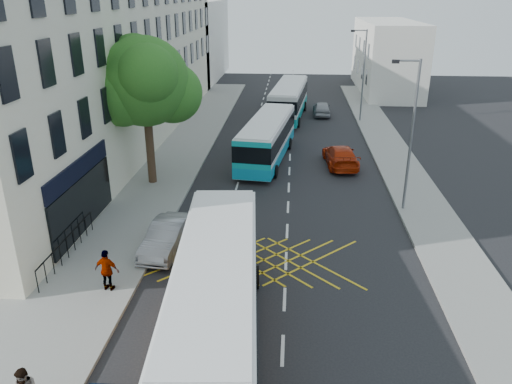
% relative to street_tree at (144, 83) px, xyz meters
% --- Properties ---
extents(ground, '(120.00, 120.00, 0.00)m').
position_rel_street_tree_xyz_m(ground, '(8.51, -14.97, -6.29)').
color(ground, black).
rests_on(ground, ground).
extents(pavement_left, '(5.00, 70.00, 0.15)m').
position_rel_street_tree_xyz_m(pavement_left, '(0.01, 0.03, -6.22)').
color(pavement_left, gray).
rests_on(pavement_left, ground).
extents(pavement_right, '(3.00, 70.00, 0.15)m').
position_rel_street_tree_xyz_m(pavement_right, '(16.01, 0.03, -6.22)').
color(pavement_right, gray).
rests_on(pavement_right, ground).
extents(terrace_main, '(8.30, 45.00, 13.50)m').
position_rel_street_tree_xyz_m(terrace_main, '(-5.49, 9.52, 0.46)').
color(terrace_main, beige).
rests_on(terrace_main, ground).
extents(terrace_far, '(8.00, 20.00, 10.00)m').
position_rel_street_tree_xyz_m(terrace_far, '(-5.49, 40.03, -1.29)').
color(terrace_far, silver).
rests_on(terrace_far, ground).
extents(building_right, '(6.00, 18.00, 8.00)m').
position_rel_street_tree_xyz_m(building_right, '(19.51, 33.03, -2.29)').
color(building_right, silver).
rests_on(building_right, ground).
extents(street_tree, '(6.30, 5.70, 8.80)m').
position_rel_street_tree_xyz_m(street_tree, '(0.00, 0.00, 0.00)').
color(street_tree, '#382619').
rests_on(street_tree, pavement_left).
extents(lamp_near, '(1.45, 0.15, 8.00)m').
position_rel_street_tree_xyz_m(lamp_near, '(14.71, -2.97, -1.68)').
color(lamp_near, slate).
rests_on(lamp_near, pavement_right).
extents(lamp_far, '(1.45, 0.15, 8.00)m').
position_rel_street_tree_xyz_m(lamp_far, '(14.71, 17.03, -1.68)').
color(lamp_far, slate).
rests_on(lamp_far, pavement_right).
extents(railings, '(0.08, 5.60, 1.14)m').
position_rel_street_tree_xyz_m(railings, '(-1.19, -9.67, -5.57)').
color(railings, black).
rests_on(railings, pavement_left).
extents(bus_near, '(3.60, 11.78, 3.26)m').
position_rel_street_tree_xyz_m(bus_near, '(6.25, -14.49, -4.57)').
color(bus_near, silver).
rests_on(bus_near, ground).
extents(bus_mid, '(3.80, 10.80, 2.97)m').
position_rel_street_tree_xyz_m(bus_mid, '(6.87, 5.32, -4.73)').
color(bus_mid, silver).
rests_on(bus_mid, ground).
extents(bus_far, '(3.66, 11.37, 3.14)m').
position_rel_street_tree_xyz_m(bus_far, '(8.23, 18.38, -4.64)').
color(bus_far, silver).
rests_on(bus_far, ground).
extents(motorbike, '(0.84, 1.99, 1.83)m').
position_rel_street_tree_xyz_m(motorbike, '(7.10, -17.10, -5.43)').
color(motorbike, black).
rests_on(motorbike, ground).
extents(parked_car_silver, '(1.93, 4.38, 1.40)m').
position_rel_street_tree_xyz_m(parked_car_silver, '(3.01, -8.34, -5.59)').
color(parked_car_silver, '#929499').
rests_on(parked_car_silver, ground).
extents(red_hatchback, '(2.42, 5.08, 1.43)m').
position_rel_street_tree_xyz_m(red_hatchback, '(11.98, 4.42, -5.58)').
color(red_hatchback, '#AE2607').
rests_on(red_hatchback, ground).
extents(distant_car_grey, '(2.74, 5.33, 1.44)m').
position_rel_street_tree_xyz_m(distant_car_grey, '(7.73, 27.05, -5.57)').
color(distant_car_grey, '#393C3F').
rests_on(distant_car_grey, ground).
extents(distant_car_silver, '(1.59, 3.95, 1.34)m').
position_rel_street_tree_xyz_m(distant_car_silver, '(11.40, 19.38, -5.62)').
color(distant_car_silver, '#95979C').
rests_on(distant_car_silver, ground).
extents(pedestrian_far, '(1.09, 0.60, 1.76)m').
position_rel_street_tree_xyz_m(pedestrian_far, '(1.51, -12.02, -5.26)').
color(pedestrian_far, gray).
rests_on(pedestrian_far, pavement_left).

